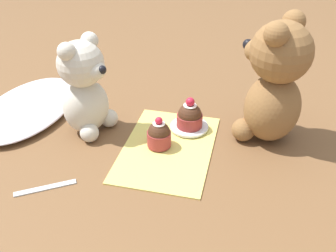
{
  "coord_description": "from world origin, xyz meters",
  "views": [
    {
      "loc": [
        -0.65,
        -0.15,
        0.49
      ],
      "look_at": [
        0.0,
        0.0,
        0.06
      ],
      "focal_mm": 42.0,
      "sensor_mm": 36.0,
      "label": 1
    }
  ],
  "objects_px": {
    "teddy_bear_tan": "(274,82)",
    "saucer_plate": "(189,127)",
    "cupcake_near_cream_bear": "(159,136)",
    "teaspoon": "(45,187)",
    "teddy_bear_cream": "(85,88)",
    "cupcake_near_tan_bear": "(190,117)"
  },
  "relations": [
    {
      "from": "teddy_bear_tan",
      "to": "saucer_plate",
      "type": "height_order",
      "value": "teddy_bear_tan"
    },
    {
      "from": "cupcake_near_cream_bear",
      "to": "saucer_plate",
      "type": "height_order",
      "value": "cupcake_near_cream_bear"
    },
    {
      "from": "cupcake_near_cream_bear",
      "to": "teaspoon",
      "type": "bearing_deg",
      "value": 134.81
    },
    {
      "from": "teddy_bear_cream",
      "to": "cupcake_near_cream_bear",
      "type": "relative_size",
      "value": 3.17
    },
    {
      "from": "cupcake_near_cream_bear",
      "to": "teddy_bear_tan",
      "type": "bearing_deg",
      "value": -65.48
    },
    {
      "from": "cupcake_near_cream_bear",
      "to": "cupcake_near_tan_bear",
      "type": "distance_m",
      "value": 0.1
    },
    {
      "from": "teddy_bear_tan",
      "to": "cupcake_near_cream_bear",
      "type": "relative_size",
      "value": 3.94
    },
    {
      "from": "teddy_bear_cream",
      "to": "saucer_plate",
      "type": "distance_m",
      "value": 0.24
    },
    {
      "from": "teddy_bear_tan",
      "to": "cupcake_near_cream_bear",
      "type": "height_order",
      "value": "teddy_bear_tan"
    },
    {
      "from": "teddy_bear_tan",
      "to": "teaspoon",
      "type": "xyz_separation_m",
      "value": [
        -0.27,
        0.39,
        -0.13
      ]
    },
    {
      "from": "teddy_bear_cream",
      "to": "cupcake_near_tan_bear",
      "type": "bearing_deg",
      "value": -60.17
    },
    {
      "from": "teddy_bear_tan",
      "to": "cupcake_near_tan_bear",
      "type": "bearing_deg",
      "value": -62.95
    },
    {
      "from": "teddy_bear_cream",
      "to": "teaspoon",
      "type": "distance_m",
      "value": 0.23
    },
    {
      "from": "teddy_bear_cream",
      "to": "cupcake_near_cream_bear",
      "type": "xyz_separation_m",
      "value": [
        -0.03,
        -0.17,
        -0.07
      ]
    },
    {
      "from": "teddy_bear_cream",
      "to": "teaspoon",
      "type": "bearing_deg",
      "value": -163.49
    },
    {
      "from": "cupcake_near_cream_bear",
      "to": "teddy_bear_cream",
      "type": "bearing_deg",
      "value": 78.62
    },
    {
      "from": "cupcake_near_tan_bear",
      "to": "teddy_bear_cream",
      "type": "bearing_deg",
      "value": 102.86
    },
    {
      "from": "cupcake_near_tan_bear",
      "to": "teaspoon",
      "type": "distance_m",
      "value": 0.34
    },
    {
      "from": "saucer_plate",
      "to": "teddy_bear_cream",
      "type": "bearing_deg",
      "value": 102.86
    },
    {
      "from": "saucer_plate",
      "to": "cupcake_near_tan_bear",
      "type": "distance_m",
      "value": 0.03
    },
    {
      "from": "saucer_plate",
      "to": "teaspoon",
      "type": "relative_size",
      "value": 0.76
    },
    {
      "from": "cupcake_near_cream_bear",
      "to": "teaspoon",
      "type": "relative_size",
      "value": 0.61
    }
  ]
}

